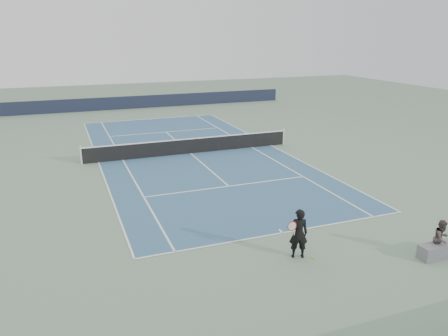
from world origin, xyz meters
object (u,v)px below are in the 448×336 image
object	(u,v)px
tennis_player	(298,233)
spectator_bench	(440,244)
tennis_net	(190,146)
tennis_ball	(313,258)

from	to	relation	value
tennis_player	spectator_bench	distance (m)	4.71
tennis_net	tennis_player	bearing A→B (deg)	-91.71
tennis_net	tennis_player	world-z (taller)	tennis_player
tennis_player	tennis_net	bearing A→B (deg)	88.29
tennis_player	spectator_bench	xyz separation A→B (m)	(4.38, -1.67, -0.39)
tennis_net	spectator_bench	size ratio (longest dim) A/B	8.30
tennis_player	tennis_ball	size ratio (longest dim) A/B	25.44
tennis_player	tennis_ball	bearing A→B (deg)	-35.83
tennis_net	spectator_bench	bearing A→B (deg)	-75.44
tennis_player	spectator_bench	size ratio (longest dim) A/B	1.10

